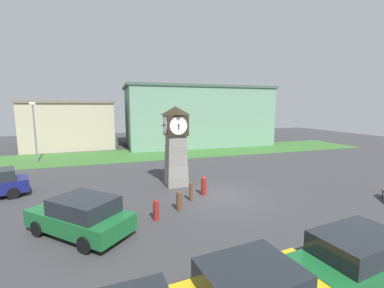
% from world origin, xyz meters
% --- Properties ---
extents(ground_plane, '(80.40, 80.40, 0.00)m').
position_xyz_m(ground_plane, '(0.00, 0.00, 0.00)').
color(ground_plane, '#38383A').
extents(clock_tower, '(1.82, 1.68, 5.21)m').
position_xyz_m(clock_tower, '(-2.00, 2.92, 2.71)').
color(clock_tower, gray).
rests_on(clock_tower, ground_plane).
extents(bollard_near_tower, '(0.27, 0.27, 0.99)m').
position_xyz_m(bollard_near_tower, '(-4.24, -2.03, 0.50)').
color(bollard_near_tower, maroon).
rests_on(bollard_near_tower, ground_plane).
extents(bollard_mid_row, '(0.29, 0.29, 1.02)m').
position_xyz_m(bollard_mid_row, '(-2.93, -1.24, 0.52)').
color(bollard_mid_row, brown).
rests_on(bollard_mid_row, ground_plane).
extents(bollard_far_row, '(0.21, 0.21, 1.08)m').
position_xyz_m(bollard_far_row, '(-1.95, -0.18, 0.55)').
color(bollard_far_row, brown).
rests_on(bollard_far_row, ground_plane).
extents(bollard_end_row, '(0.31, 0.31, 1.13)m').
position_xyz_m(bollard_end_row, '(-0.94, 0.50, 0.57)').
color(bollard_end_row, maroon).
rests_on(bollard_end_row, ground_plane).
extents(car_by_building, '(4.67, 2.29, 1.62)m').
position_xyz_m(car_by_building, '(0.69, -8.14, 0.82)').
color(car_by_building, '#19602D').
rests_on(car_by_building, ground_plane).
extents(car_silver_hatch, '(4.45, 4.45, 1.59)m').
position_xyz_m(car_silver_hatch, '(-7.37, -2.38, 0.80)').
color(car_silver_hatch, '#19602D').
rests_on(car_silver_hatch, ground_plane).
extents(street_lamp_near_road, '(0.50, 0.24, 5.62)m').
position_xyz_m(street_lamp_near_road, '(-12.57, 13.65, 3.29)').
color(street_lamp_near_road, slate).
rests_on(street_lamp_near_road, ground_plane).
extents(warehouse_blue_far, '(10.91, 11.53, 5.90)m').
position_xyz_m(warehouse_blue_far, '(-10.70, 24.30, 2.96)').
color(warehouse_blue_far, '#B7A88E').
rests_on(warehouse_blue_far, ground_plane).
extents(storefront_low_left, '(19.39, 9.78, 7.86)m').
position_xyz_m(storefront_low_left, '(5.62, 20.58, 3.94)').
color(storefront_low_left, gray).
rests_on(storefront_low_left, ground_plane).
extents(grass_verge_far, '(48.24, 7.52, 0.04)m').
position_xyz_m(grass_verge_far, '(0.35, 14.74, 0.02)').
color(grass_verge_far, '#386B2D').
rests_on(grass_verge_far, ground_plane).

